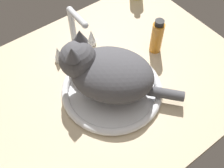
{
  "coord_description": "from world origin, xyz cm",
  "views": [
    {
      "loc": [
        -25.9,
        -43.98,
        75.88
      ],
      "look_at": [
        3.85,
        -4.24,
        7.0
      ],
      "focal_mm": 43.67,
      "sensor_mm": 36.0,
      "label": 1
    }
  ],
  "objects_px": {
    "sink_basin": "(112,89)",
    "amber_bottle": "(157,37)",
    "cat": "(105,72)",
    "faucet": "(75,38)"
  },
  "relations": [
    {
      "from": "cat",
      "to": "amber_bottle",
      "type": "relative_size",
      "value": 2.47
    },
    {
      "from": "faucet",
      "to": "cat",
      "type": "distance_m",
      "value": 0.19
    },
    {
      "from": "amber_bottle",
      "to": "cat",
      "type": "bearing_deg",
      "value": -171.53
    },
    {
      "from": "sink_basin",
      "to": "amber_bottle",
      "type": "xyz_separation_m",
      "value": [
        0.23,
        0.05,
        0.05
      ]
    },
    {
      "from": "cat",
      "to": "amber_bottle",
      "type": "xyz_separation_m",
      "value": [
        0.25,
        0.04,
        -0.03
      ]
    },
    {
      "from": "cat",
      "to": "amber_bottle",
      "type": "height_order",
      "value": "cat"
    },
    {
      "from": "faucet",
      "to": "amber_bottle",
      "type": "xyz_separation_m",
      "value": [
        0.23,
        -0.15,
        -0.01
      ]
    },
    {
      "from": "amber_bottle",
      "to": "faucet",
      "type": "bearing_deg",
      "value": 146.65
    },
    {
      "from": "sink_basin",
      "to": "amber_bottle",
      "type": "relative_size",
      "value": 2.38
    },
    {
      "from": "sink_basin",
      "to": "cat",
      "type": "xyz_separation_m",
      "value": [
        -0.01,
        0.02,
        0.09
      ]
    }
  ]
}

